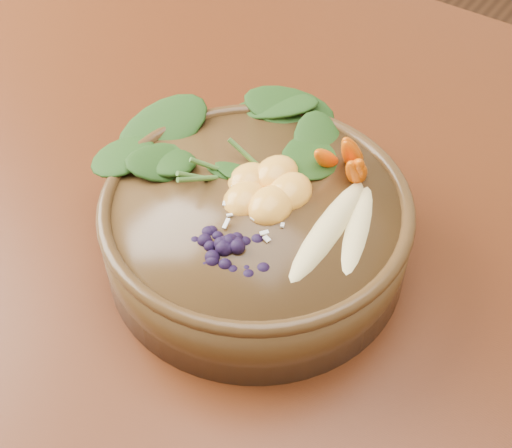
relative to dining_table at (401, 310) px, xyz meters
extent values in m
cylinder|color=#331C0C|center=(-0.72, 0.37, -0.30)|extent=(0.07, 0.07, 0.71)
cube|color=#57250F|center=(0.00, 0.00, 0.07)|extent=(1.60, 0.90, 0.04)
cylinder|color=#4E341A|center=(-0.12, -0.09, 0.13)|extent=(0.32, 0.32, 0.08)
ellipsoid|color=#E0CC84|center=(-0.03, -0.07, 0.18)|extent=(0.07, 0.15, 0.02)
ellipsoid|color=#E0CC84|center=(-0.05, -0.08, 0.18)|extent=(0.04, 0.15, 0.02)
camera|label=1|loc=(0.13, -0.46, 0.62)|focal=50.00mm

